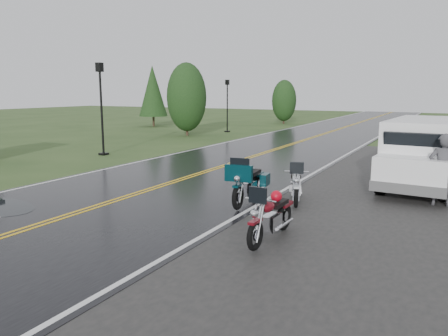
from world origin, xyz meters
name	(u,v)px	position (x,y,z in m)	size (l,w,h in m)	color
ground	(99,207)	(0.00, 0.00, 0.00)	(120.00, 120.00, 0.00)	#2D471E
road	(251,157)	(0.00, 10.00, 0.02)	(8.00, 100.00, 0.04)	black
motorcycle_red	(255,223)	(5.17, -1.16, 0.61)	(0.76, 2.08, 1.23)	#620B13
motorcycle_teal	(238,187)	(3.57, 1.32, 0.68)	(0.84, 2.31, 1.37)	#042B31
motorcycle_silver	(296,188)	(4.84, 2.25, 0.60)	(0.74, 2.02, 1.20)	#B2B6BA
van_white	(383,158)	(6.57, 5.06, 1.13)	(2.16, 5.76, 2.26)	white
person_at_van	(442,171)	(8.21, 4.45, 0.99)	(0.72, 0.47, 1.98)	#454549
lamp_post_near_left	(102,109)	(-6.82, 7.41, 2.25)	(0.39, 0.39, 4.50)	black
lamp_post_far_left	(227,106)	(-7.04, 20.99, 1.99)	(0.34, 0.34, 3.98)	black
tree_left_mid	(187,105)	(-8.32, 17.33, 2.16)	(2.77, 2.77, 4.32)	#1E3D19
tree_left_far	(284,105)	(-6.20, 31.00, 1.77)	(2.30, 2.30, 3.54)	#1E3D19
pine_left_far	(153,97)	(-15.28, 22.65, 2.59)	(2.48, 2.48, 5.17)	#1E3D19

